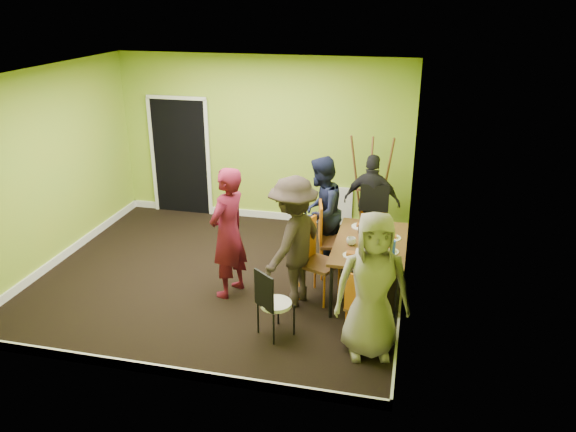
# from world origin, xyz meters

# --- Properties ---
(ground) EXTENTS (5.00, 5.00, 0.00)m
(ground) POSITION_xyz_m (0.00, 0.00, 0.00)
(ground) COLOR black
(ground) RESTS_ON ground
(room_walls) EXTENTS (5.04, 4.54, 2.82)m
(room_walls) POSITION_xyz_m (-0.02, 0.04, 0.99)
(room_walls) COLOR #A2BB30
(room_walls) RESTS_ON ground
(dining_table) EXTENTS (0.90, 1.50, 0.75)m
(dining_table) POSITION_xyz_m (2.05, -0.04, 0.70)
(dining_table) COLOR black
(dining_table) RESTS_ON ground
(chair_left_far) EXTENTS (0.52, 0.52, 1.06)m
(chair_left_far) POSITION_xyz_m (1.44, 0.40, 0.59)
(chair_left_far) COLOR #CF6913
(chair_left_far) RESTS_ON ground
(chair_left_near) EXTENTS (0.56, 0.56, 1.05)m
(chair_left_near) POSITION_xyz_m (1.36, -0.25, 0.59)
(chair_left_near) COLOR #CF6913
(chair_left_near) RESTS_ON ground
(chair_back_end) EXTENTS (0.44, 0.52, 1.05)m
(chair_back_end) POSITION_xyz_m (1.97, 1.34, 0.74)
(chair_back_end) COLOR #CF6913
(chair_back_end) RESTS_ON ground
(chair_front_end) EXTENTS (0.48, 0.48, 0.88)m
(chair_front_end) POSITION_xyz_m (2.08, -1.16, 0.50)
(chair_front_end) COLOR #CF6913
(chair_front_end) RESTS_ON ground
(chair_bentwood) EXTENTS (0.46, 0.46, 0.85)m
(chair_bentwood) POSITION_xyz_m (1.06, -1.27, 0.47)
(chair_bentwood) COLOR black
(chair_bentwood) RESTS_ON ground
(easel) EXTENTS (0.68, 0.64, 1.70)m
(easel) POSITION_xyz_m (1.87, 1.80, 0.84)
(easel) COLOR brown
(easel) RESTS_ON ground
(plate_near_left) EXTENTS (0.27, 0.27, 0.01)m
(plate_near_left) POSITION_xyz_m (1.88, 0.43, 0.76)
(plate_near_left) COLOR white
(plate_near_left) RESTS_ON dining_table
(plate_near_right) EXTENTS (0.22, 0.22, 0.01)m
(plate_near_right) POSITION_xyz_m (1.86, -0.49, 0.76)
(plate_near_right) COLOR white
(plate_near_right) RESTS_ON dining_table
(plate_far_back) EXTENTS (0.23, 0.23, 0.01)m
(plate_far_back) POSITION_xyz_m (1.98, 0.55, 0.76)
(plate_far_back) COLOR white
(plate_far_back) RESTS_ON dining_table
(plate_far_front) EXTENTS (0.26, 0.26, 0.01)m
(plate_far_front) POSITION_xyz_m (2.03, -0.61, 0.76)
(plate_far_front) COLOR white
(plate_far_front) RESTS_ON dining_table
(plate_wall_back) EXTENTS (0.25, 0.25, 0.01)m
(plate_wall_back) POSITION_xyz_m (2.30, 0.14, 0.76)
(plate_wall_back) COLOR white
(plate_wall_back) RESTS_ON dining_table
(plate_wall_front) EXTENTS (0.23, 0.23, 0.01)m
(plate_wall_front) POSITION_xyz_m (2.30, -0.28, 0.76)
(plate_wall_front) COLOR white
(plate_wall_front) RESTS_ON dining_table
(thermos) EXTENTS (0.06, 0.06, 0.23)m
(thermos) POSITION_xyz_m (2.09, -0.10, 0.86)
(thermos) COLOR white
(thermos) RESTS_ON dining_table
(blue_bottle) EXTENTS (0.07, 0.07, 0.22)m
(blue_bottle) POSITION_xyz_m (2.34, -0.42, 0.86)
(blue_bottle) COLOR blue
(blue_bottle) RESTS_ON dining_table
(orange_bottle) EXTENTS (0.04, 0.04, 0.08)m
(orange_bottle) POSITION_xyz_m (2.02, 0.12, 0.79)
(orange_bottle) COLOR #CF6913
(orange_bottle) RESTS_ON dining_table
(glass_mid) EXTENTS (0.06, 0.06, 0.10)m
(glass_mid) POSITION_xyz_m (1.89, 0.22, 0.80)
(glass_mid) COLOR black
(glass_mid) RESTS_ON dining_table
(glass_back) EXTENTS (0.06, 0.06, 0.10)m
(glass_back) POSITION_xyz_m (2.11, 0.32, 0.80)
(glass_back) COLOR black
(glass_back) RESTS_ON dining_table
(glass_front) EXTENTS (0.06, 0.06, 0.09)m
(glass_front) POSITION_xyz_m (2.17, -0.54, 0.80)
(glass_front) COLOR black
(glass_front) RESTS_ON dining_table
(cup_a) EXTENTS (0.12, 0.12, 0.09)m
(cup_a) POSITION_xyz_m (1.82, -0.18, 0.80)
(cup_a) COLOR white
(cup_a) RESTS_ON dining_table
(cup_b) EXTENTS (0.09, 0.09, 0.08)m
(cup_b) POSITION_xyz_m (2.25, -0.07, 0.79)
(cup_b) COLOR white
(cup_b) RESTS_ON dining_table
(person_standing) EXTENTS (0.59, 0.73, 1.73)m
(person_standing) POSITION_xyz_m (0.27, -0.43, 0.87)
(person_standing) COLOR #5C0F22
(person_standing) RESTS_ON ground
(person_left_far) EXTENTS (0.75, 0.89, 1.62)m
(person_left_far) POSITION_xyz_m (1.27, 0.69, 0.81)
(person_left_far) COLOR #141832
(person_left_far) RESTS_ON ground
(person_left_near) EXTENTS (0.95, 1.23, 1.68)m
(person_left_near) POSITION_xyz_m (1.13, -0.45, 0.84)
(person_left_near) COLOR #2C231D
(person_left_near) RESTS_ON ground
(person_back_end) EXTENTS (0.90, 0.45, 1.48)m
(person_back_end) POSITION_xyz_m (1.93, 1.47, 0.74)
(person_back_end) COLOR black
(person_back_end) RESTS_ON ground
(person_front_end) EXTENTS (0.91, 0.69, 1.66)m
(person_front_end) POSITION_xyz_m (2.19, -1.33, 0.83)
(person_front_end) COLOR gray
(person_front_end) RESTS_ON ground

